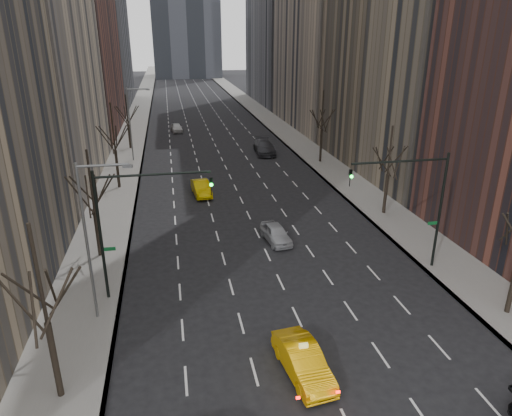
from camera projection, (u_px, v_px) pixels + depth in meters
sidewalk_left at (136, 125)px, 80.82m from camera, size 4.50×320.00×0.15m
sidewalk_right at (270, 120)px, 85.13m from camera, size 4.50×320.00×0.15m
tree_lw_a at (48, 324)px, 18.96m from camera, size 3.36×3.50×8.28m
tree_lw_b at (94, 209)px, 31.86m from camera, size 3.36×3.50×7.82m
tree_lw_c at (115, 151)px, 46.42m from camera, size 3.36×3.50×8.74m
tree_lw_d at (128, 124)px, 63.11m from camera, size 3.36×3.50×7.36m
tree_rw_b at (388, 174)px, 39.75m from camera, size 3.36×3.50×7.82m
tree_rw_c at (322, 131)px, 56.15m from camera, size 3.36×3.50×8.74m
traffic_mast_left at (129, 214)px, 26.23m from camera, size 6.69×0.39×8.00m
traffic_mast_right at (419, 194)px, 29.44m from camera, size 6.69×0.39×8.00m
streetlight_near at (92, 227)px, 24.04m from camera, size 2.83×0.22×9.00m
streetlight_far at (132, 117)px, 56.15m from camera, size 2.83×0.22×9.00m
taxi_sedan at (303, 361)px, 21.48m from camera, size 2.16×4.72×1.50m
silver_sedan_ahead at (276, 233)px, 35.40m from camera, size 2.12×4.19×1.37m
far_taxi at (201, 188)px, 45.65m from camera, size 1.96×4.58×1.47m
far_suv_grey at (264, 147)px, 61.54m from camera, size 2.83×6.27×1.78m
far_car_white at (177, 128)px, 75.23m from camera, size 2.06×4.29×1.41m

